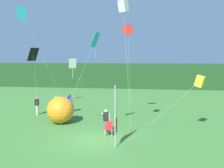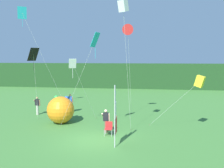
{
  "view_description": "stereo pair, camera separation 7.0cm",
  "coord_description": "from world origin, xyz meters",
  "px_view_note": "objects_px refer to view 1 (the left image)",
  "views": [
    {
      "loc": [
        3.09,
        -14.69,
        5.24
      ],
      "look_at": [
        0.59,
        3.86,
        3.15
      ],
      "focal_mm": 39.32,
      "sensor_mm": 36.0,
      "label": 1
    },
    {
      "loc": [
        3.16,
        -14.68,
        5.24
      ],
      "look_at": [
        0.59,
        3.86,
        3.15
      ],
      "focal_mm": 39.32,
      "sensor_mm": 36.0,
      "label": 2
    }
  ],
  "objects_px": {
    "inflatable_balloon": "(61,110)",
    "folding_chair": "(109,127)",
    "banner_flag": "(116,117)",
    "kite_white_box_1": "(123,6)",
    "kite_red_delta_5": "(128,30)",
    "person_far_left": "(37,105)",
    "person_near_banner": "(106,120)",
    "kite_black_diamond_4": "(33,56)",
    "kite_cyan_diamond_6": "(94,44)",
    "kite_white_diamond_2": "(74,67)",
    "kite_cyan_diamond_0": "(24,17)",
    "person_mid_field": "(70,103)",
    "kite_yellow_box_3": "(200,81)"
  },
  "relations": [
    {
      "from": "person_far_left",
      "to": "kite_red_delta_5",
      "type": "distance_m",
      "value": 10.49
    },
    {
      "from": "banner_flag",
      "to": "folding_chair",
      "type": "distance_m",
      "value": 2.4
    },
    {
      "from": "kite_cyan_diamond_6",
      "to": "kite_yellow_box_3",
      "type": "bearing_deg",
      "value": 10.79
    },
    {
      "from": "person_mid_field",
      "to": "folding_chair",
      "type": "relative_size",
      "value": 1.97
    },
    {
      "from": "inflatable_balloon",
      "to": "folding_chair",
      "type": "relative_size",
      "value": 2.47
    },
    {
      "from": "person_far_left",
      "to": "kite_black_diamond_4",
      "type": "xyz_separation_m",
      "value": [
        1.15,
        -2.84,
        4.39
      ]
    },
    {
      "from": "person_near_banner",
      "to": "kite_white_diamond_2",
      "type": "distance_m",
      "value": 4.54
    },
    {
      "from": "person_near_banner",
      "to": "folding_chair",
      "type": "relative_size",
      "value": 1.82
    },
    {
      "from": "kite_white_diamond_2",
      "to": "kite_cyan_diamond_6",
      "type": "distance_m",
      "value": 2.79
    },
    {
      "from": "folding_chair",
      "to": "kite_white_box_1",
      "type": "height_order",
      "value": "kite_white_box_1"
    },
    {
      "from": "person_near_banner",
      "to": "kite_white_box_1",
      "type": "distance_m",
      "value": 7.63
    },
    {
      "from": "kite_cyan_diamond_6",
      "to": "folding_chair",
      "type": "bearing_deg",
      "value": -12.97
    },
    {
      "from": "folding_chair",
      "to": "kite_red_delta_5",
      "type": "xyz_separation_m",
      "value": [
        0.89,
        4.7,
        6.94
      ]
    },
    {
      "from": "person_mid_field",
      "to": "inflatable_balloon",
      "type": "distance_m",
      "value": 3.74
    },
    {
      "from": "kite_cyan_diamond_6",
      "to": "person_near_banner",
      "type": "bearing_deg",
      "value": 20.19
    },
    {
      "from": "person_mid_field",
      "to": "kite_black_diamond_4",
      "type": "height_order",
      "value": "kite_black_diamond_4"
    },
    {
      "from": "person_far_left",
      "to": "person_near_banner",
      "type": "bearing_deg",
      "value": -31.72
    },
    {
      "from": "kite_white_diamond_2",
      "to": "kite_black_diamond_4",
      "type": "bearing_deg",
      "value": 173.32
    },
    {
      "from": "person_near_banner",
      "to": "inflatable_balloon",
      "type": "distance_m",
      "value": 4.32
    },
    {
      "from": "kite_white_box_1",
      "to": "person_far_left",
      "type": "bearing_deg",
      "value": 149.1
    },
    {
      "from": "inflatable_balloon",
      "to": "kite_red_delta_5",
      "type": "height_order",
      "value": "kite_red_delta_5"
    },
    {
      "from": "banner_flag",
      "to": "person_mid_field",
      "type": "xyz_separation_m",
      "value": [
        -5.27,
        8.0,
        -0.81
      ]
    },
    {
      "from": "kite_black_diamond_4",
      "to": "banner_flag",
      "type": "bearing_deg",
      "value": -29.98
    },
    {
      "from": "kite_cyan_diamond_0",
      "to": "kite_white_box_1",
      "type": "xyz_separation_m",
      "value": [
        9.61,
        -5.81,
        -0.42
      ]
    },
    {
      "from": "person_mid_field",
      "to": "kite_red_delta_5",
      "type": "relative_size",
      "value": 0.22
    },
    {
      "from": "kite_black_diamond_4",
      "to": "kite_red_delta_5",
      "type": "relative_size",
      "value": 0.74
    },
    {
      "from": "kite_cyan_diamond_0",
      "to": "kite_black_diamond_4",
      "type": "height_order",
      "value": "kite_cyan_diamond_0"
    },
    {
      "from": "inflatable_balloon",
      "to": "kite_white_box_1",
      "type": "bearing_deg",
      "value": -25.39
    },
    {
      "from": "kite_white_diamond_2",
      "to": "banner_flag",
      "type": "bearing_deg",
      "value": -45.25
    },
    {
      "from": "folding_chair",
      "to": "kite_cyan_diamond_6",
      "type": "xyz_separation_m",
      "value": [
        -1.02,
        0.24,
        5.59
      ]
    },
    {
      "from": "person_near_banner",
      "to": "kite_cyan_diamond_0",
      "type": "distance_m",
      "value": 12.67
    },
    {
      "from": "person_near_banner",
      "to": "kite_white_diamond_2",
      "type": "xyz_separation_m",
      "value": [
        -2.54,
        1.1,
        3.6
      ]
    },
    {
      "from": "kite_cyan_diamond_0",
      "to": "kite_cyan_diamond_6",
      "type": "xyz_separation_m",
      "value": [
        7.64,
        -5.49,
        -2.69
      ]
    },
    {
      "from": "person_near_banner",
      "to": "kite_white_diamond_2",
      "type": "bearing_deg",
      "value": 156.65
    },
    {
      "from": "kite_cyan_diamond_0",
      "to": "kite_cyan_diamond_6",
      "type": "relative_size",
      "value": 1.43
    },
    {
      "from": "kite_cyan_diamond_6",
      "to": "inflatable_balloon",
      "type": "bearing_deg",
      "value": 146.22
    },
    {
      "from": "person_far_left",
      "to": "kite_white_box_1",
      "type": "height_order",
      "value": "kite_white_box_1"
    },
    {
      "from": "kite_white_box_1",
      "to": "kite_red_delta_5",
      "type": "height_order",
      "value": "kite_white_box_1"
    },
    {
      "from": "kite_white_box_1",
      "to": "kite_red_delta_5",
      "type": "relative_size",
      "value": 1.11
    },
    {
      "from": "banner_flag",
      "to": "kite_cyan_diamond_6",
      "type": "height_order",
      "value": "kite_cyan_diamond_6"
    },
    {
      "from": "person_mid_field",
      "to": "folding_chair",
      "type": "height_order",
      "value": "person_mid_field"
    },
    {
      "from": "inflatable_balloon",
      "to": "kite_red_delta_5",
      "type": "bearing_deg",
      "value": 24.82
    },
    {
      "from": "person_near_banner",
      "to": "kite_red_delta_5",
      "type": "bearing_deg",
      "value": 74.41
    },
    {
      "from": "banner_flag",
      "to": "kite_white_diamond_2",
      "type": "xyz_separation_m",
      "value": [
        -3.51,
        3.54,
        2.72
      ]
    },
    {
      "from": "kite_yellow_box_3",
      "to": "kite_black_diamond_4",
      "type": "xyz_separation_m",
      "value": [
        -12.21,
        0.4,
        1.71
      ]
    },
    {
      "from": "kite_yellow_box_3",
      "to": "kite_cyan_diamond_6",
      "type": "relative_size",
      "value": 0.58
    },
    {
      "from": "kite_white_box_1",
      "to": "kite_yellow_box_3",
      "type": "xyz_separation_m",
      "value": [
        5.15,
        1.68,
        -4.83
      ]
    },
    {
      "from": "banner_flag",
      "to": "person_far_left",
      "type": "xyz_separation_m",
      "value": [
        -7.96,
        6.77,
        -0.88
      ]
    },
    {
      "from": "banner_flag",
      "to": "kite_white_diamond_2",
      "type": "bearing_deg",
      "value": 134.75
    },
    {
      "from": "person_near_banner",
      "to": "person_mid_field",
      "type": "relative_size",
      "value": 0.92
    }
  ]
}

